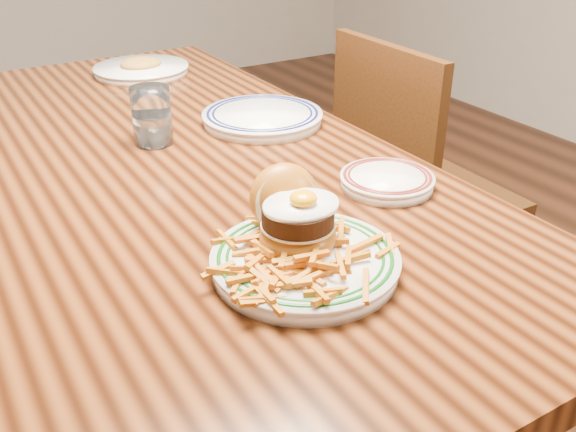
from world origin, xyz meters
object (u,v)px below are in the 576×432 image
table (162,203)px  main_plate (302,244)px  chair_right (412,188)px  side_plate (387,180)px

table → main_plate: size_ratio=5.95×
chair_right → side_plate: 0.69m
main_plate → side_plate: 0.29m
side_plate → chair_right: bearing=40.5°
table → side_plate: 0.44m
table → main_plate: bearing=-85.3°
table → side_plate: side_plate is taller
table → chair_right: bearing=8.3°
chair_right → main_plate: 0.95m
chair_right → side_plate: chair_right is taller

